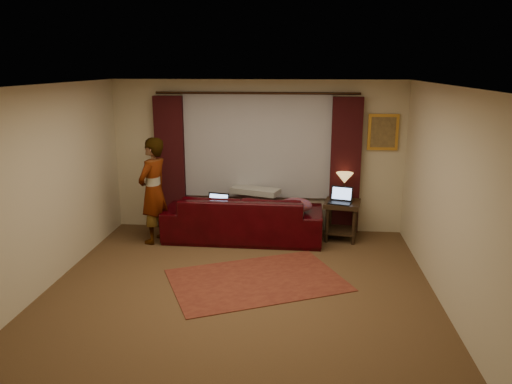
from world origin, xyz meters
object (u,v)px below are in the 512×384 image
at_px(laptop_sofa, 216,203).
at_px(tiffany_lamp, 344,186).
at_px(end_table, 342,220).
at_px(person, 153,191).
at_px(sofa, 243,208).
at_px(laptop_table, 340,196).

bearing_deg(laptop_sofa, tiffany_lamp, 23.45).
bearing_deg(end_table, person, -172.59).
distance_m(sofa, laptop_sofa, 0.49).
relative_size(laptop_sofa, end_table, 0.60).
height_order(tiffany_lamp, person, person).
xyz_separation_m(laptop_sofa, person, (-1.00, -0.10, 0.21)).
distance_m(sofa, person, 1.49).
xyz_separation_m(end_table, person, (-3.05, -0.40, 0.54)).
distance_m(end_table, tiffany_lamp, 0.57).
height_order(sofa, tiffany_lamp, tiffany_lamp).
distance_m(sofa, tiffany_lamp, 1.71).
xyz_separation_m(laptop_sofa, tiffany_lamp, (2.09, 0.43, 0.22)).
xyz_separation_m(laptop_sofa, end_table, (2.06, 0.30, -0.33)).
relative_size(sofa, end_table, 4.00).
distance_m(end_table, laptop_table, 0.47).
xyz_separation_m(tiffany_lamp, person, (-3.09, -0.52, -0.01)).
relative_size(end_table, tiffany_lamp, 1.42).
distance_m(tiffany_lamp, person, 3.13).
relative_size(sofa, laptop_sofa, 6.65).
relative_size(end_table, laptop_table, 1.68).
bearing_deg(sofa, laptop_sofa, 23.91).
relative_size(tiffany_lamp, laptop_table, 1.18).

